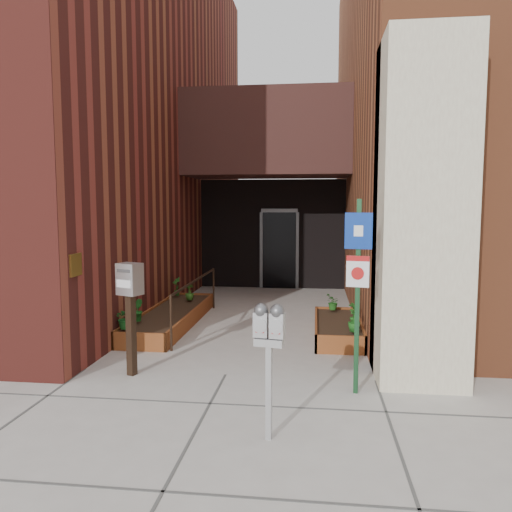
% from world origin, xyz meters
% --- Properties ---
extents(ground, '(80.00, 80.00, 0.00)m').
position_xyz_m(ground, '(0.00, 0.00, 0.00)').
color(ground, '#9E9991').
rests_on(ground, ground).
extents(architecture, '(20.00, 14.60, 10.00)m').
position_xyz_m(architecture, '(-0.18, 6.89, 4.98)').
color(architecture, maroon).
rests_on(architecture, ground).
extents(planter_left, '(0.90, 3.60, 0.30)m').
position_xyz_m(planter_left, '(-1.55, 2.70, 0.13)').
color(planter_left, brown).
rests_on(planter_left, ground).
extents(planter_right, '(0.80, 2.20, 0.30)m').
position_xyz_m(planter_right, '(1.60, 2.20, 0.13)').
color(planter_right, brown).
rests_on(planter_right, ground).
extents(handrail, '(0.04, 3.34, 0.90)m').
position_xyz_m(handrail, '(-1.05, 2.65, 0.75)').
color(handrail, black).
rests_on(handrail, ground).
extents(parking_meter, '(0.31, 0.17, 1.36)m').
position_xyz_m(parking_meter, '(0.76, -1.79, 1.05)').
color(parking_meter, '#AEAEB0').
rests_on(parking_meter, ground).
extents(sign_post, '(0.32, 0.10, 2.37)m').
position_xyz_m(sign_post, '(1.70, -0.47, 1.46)').
color(sign_post, '#153B1E').
rests_on(sign_post, ground).
extents(payment_dropbox, '(0.37, 0.32, 1.53)m').
position_xyz_m(payment_dropbox, '(-1.26, -0.15, 1.10)').
color(payment_dropbox, black).
rests_on(payment_dropbox, ground).
extents(shrub_left_a, '(0.46, 0.46, 0.36)m').
position_xyz_m(shrub_left_a, '(-1.85, 1.14, 0.48)').
color(shrub_left_a, '#18571D').
rests_on(shrub_left_a, planter_left).
extents(shrub_left_b, '(0.28, 0.28, 0.38)m').
position_xyz_m(shrub_left_b, '(-1.85, 1.69, 0.49)').
color(shrub_left_b, '#1B5E1D').
rests_on(shrub_left_b, planter_left).
extents(shrub_left_c, '(0.26, 0.26, 0.34)m').
position_xyz_m(shrub_left_c, '(-1.43, 3.66, 0.47)').
color(shrub_left_c, '#2E631C').
rests_on(shrub_left_c, planter_left).
extents(shrub_left_d, '(0.31, 0.31, 0.41)m').
position_xyz_m(shrub_left_d, '(-1.84, 4.13, 0.51)').
color(shrub_left_d, '#23611B').
rests_on(shrub_left_d, planter_left).
extents(shrub_right_a, '(0.27, 0.27, 0.36)m').
position_xyz_m(shrub_right_a, '(1.82, 1.39, 0.48)').
color(shrub_right_a, '#1B5919').
rests_on(shrub_right_a, planter_right).
extents(shrub_right_b, '(0.28, 0.28, 0.38)m').
position_xyz_m(shrub_right_b, '(1.85, 1.92, 0.49)').
color(shrub_right_b, '#1F5819').
rests_on(shrub_right_b, planter_right).
extents(shrub_right_c, '(0.34, 0.34, 0.30)m').
position_xyz_m(shrub_right_c, '(1.54, 3.01, 0.45)').
color(shrub_right_c, '#205C1A').
rests_on(shrub_right_c, planter_right).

